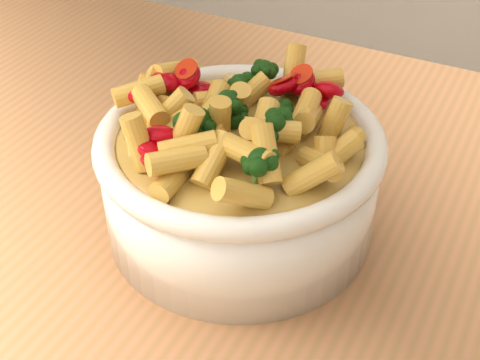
% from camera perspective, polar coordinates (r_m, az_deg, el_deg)
% --- Properties ---
extents(table, '(1.20, 0.80, 0.90)m').
position_cam_1_polar(table, '(0.69, -8.50, -8.42)').
color(table, '#B1734C').
rests_on(table, ground).
extents(serving_bowl, '(0.24, 0.24, 0.10)m').
position_cam_1_polar(serving_bowl, '(0.56, 0.00, 0.10)').
color(serving_bowl, white).
rests_on(serving_bowl, table).
extents(pasta_salad, '(0.19, 0.19, 0.04)m').
position_cam_1_polar(pasta_salad, '(0.52, 0.00, 5.56)').
color(pasta_salad, '#E9BC49').
rests_on(pasta_salad, serving_bowl).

